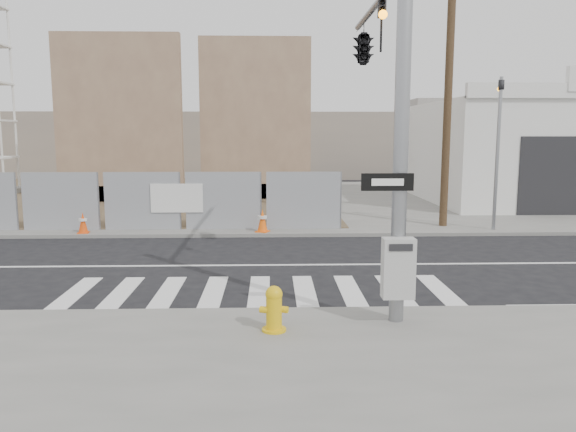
{
  "coord_description": "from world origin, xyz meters",
  "views": [
    {
      "loc": [
        0.27,
        -14.42,
        3.44
      ],
      "look_at": [
        0.69,
        -0.61,
        1.4
      ],
      "focal_mm": 35.0,
      "sensor_mm": 36.0,
      "label": 1
    }
  ],
  "objects_px": {
    "auto_shop": "(550,152)",
    "fire_hydrant": "(274,309)",
    "signal_pole": "(374,71)",
    "traffic_cone_d": "(262,221)",
    "traffic_cone_c": "(83,223)"
  },
  "relations": [
    {
      "from": "signal_pole",
      "to": "auto_shop",
      "type": "height_order",
      "value": "signal_pole"
    },
    {
      "from": "fire_hydrant",
      "to": "auto_shop",
      "type": "bearing_deg",
      "value": 72.46
    },
    {
      "from": "auto_shop",
      "to": "traffic_cone_d",
      "type": "bearing_deg",
      "value": -148.54
    },
    {
      "from": "fire_hydrant",
      "to": "traffic_cone_c",
      "type": "xyz_separation_m",
      "value": [
        -6.36,
        9.62,
        -0.04
      ]
    },
    {
      "from": "signal_pole",
      "to": "traffic_cone_d",
      "type": "relative_size",
      "value": 8.93
    },
    {
      "from": "auto_shop",
      "to": "traffic_cone_d",
      "type": "xyz_separation_m",
      "value": [
        -14.03,
        -8.58,
        -2.03
      ]
    },
    {
      "from": "auto_shop",
      "to": "traffic_cone_c",
      "type": "distance_m",
      "value": 21.92
    },
    {
      "from": "signal_pole",
      "to": "fire_hydrant",
      "type": "height_order",
      "value": "signal_pole"
    },
    {
      "from": "auto_shop",
      "to": "fire_hydrant",
      "type": "xyz_separation_m",
      "value": [
        -13.69,
        -18.25,
        -2.03
      ]
    },
    {
      "from": "traffic_cone_c",
      "to": "traffic_cone_d",
      "type": "bearing_deg",
      "value": 0.4
    },
    {
      "from": "signal_pole",
      "to": "traffic_cone_d",
      "type": "distance_m",
      "value": 8.12
    },
    {
      "from": "auto_shop",
      "to": "fire_hydrant",
      "type": "relative_size",
      "value": 15.31
    },
    {
      "from": "fire_hydrant",
      "to": "traffic_cone_d",
      "type": "bearing_deg",
      "value": 111.36
    },
    {
      "from": "traffic_cone_d",
      "to": "traffic_cone_c",
      "type": "bearing_deg",
      "value": -179.6
    },
    {
      "from": "traffic_cone_c",
      "to": "traffic_cone_d",
      "type": "xyz_separation_m",
      "value": [
        6.02,
        0.04,
        0.04
      ]
    }
  ]
}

